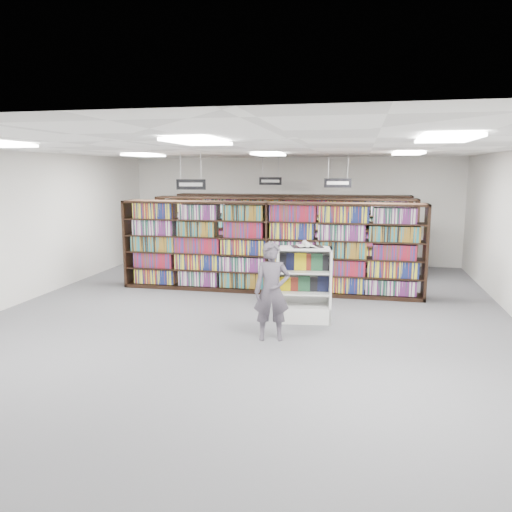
% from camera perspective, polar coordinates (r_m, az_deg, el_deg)
% --- Properties ---
extents(floor, '(12.00, 12.00, 0.00)m').
position_cam_1_polar(floor, '(9.83, -0.72, -6.81)').
color(floor, '#58585D').
rests_on(floor, ground).
extents(ceiling, '(10.00, 12.00, 0.10)m').
position_cam_1_polar(ceiling, '(9.44, -0.77, 12.17)').
color(ceiling, white).
rests_on(ceiling, wall_back).
extents(wall_back, '(10.00, 0.10, 3.20)m').
position_cam_1_polar(wall_back, '(15.38, 4.14, 5.21)').
color(wall_back, white).
rests_on(wall_back, ground).
extents(wall_front, '(10.00, 0.10, 3.20)m').
position_cam_1_polar(wall_front, '(3.98, -20.08, -8.29)').
color(wall_front, white).
rests_on(wall_front, ground).
extents(wall_left, '(0.10, 12.00, 3.20)m').
position_cam_1_polar(wall_left, '(11.65, -25.53, 2.87)').
color(wall_left, white).
rests_on(wall_left, ground).
extents(bookshelf_row_near, '(7.00, 0.60, 2.10)m').
position_cam_1_polar(bookshelf_row_near, '(11.52, 1.43, 0.98)').
color(bookshelf_row_near, black).
rests_on(bookshelf_row_near, floor).
extents(bookshelf_row_mid, '(7.00, 0.60, 2.10)m').
position_cam_1_polar(bookshelf_row_mid, '(13.47, 2.97, 2.24)').
color(bookshelf_row_mid, black).
rests_on(bookshelf_row_mid, floor).
extents(bookshelf_row_far, '(7.00, 0.60, 2.10)m').
position_cam_1_polar(bookshelf_row_far, '(15.14, 3.96, 3.05)').
color(bookshelf_row_far, black).
rests_on(bookshelf_row_far, floor).
extents(aisle_sign_left, '(0.65, 0.02, 0.80)m').
position_cam_1_polar(aisle_sign_left, '(10.80, -7.45, 8.22)').
color(aisle_sign_left, '#B2B2B7').
rests_on(aisle_sign_left, ceiling).
extents(aisle_sign_right, '(0.65, 0.02, 0.80)m').
position_cam_1_polar(aisle_sign_right, '(12.22, 9.33, 8.33)').
color(aisle_sign_right, '#B2B2B7').
rests_on(aisle_sign_right, ceiling).
extents(aisle_sign_center, '(0.65, 0.02, 0.80)m').
position_cam_1_polar(aisle_sign_center, '(14.43, 1.66, 8.64)').
color(aisle_sign_center, '#B2B2B7').
rests_on(aisle_sign_center, ceiling).
extents(troffer_front_center, '(0.60, 1.20, 0.04)m').
position_cam_1_polar(troffer_front_center, '(6.54, -6.65, 12.86)').
color(troffer_front_center, white).
rests_on(troffer_front_center, ceiling).
extents(troffer_front_right, '(0.60, 1.20, 0.04)m').
position_cam_1_polar(troffer_front_right, '(6.28, 20.99, 12.44)').
color(troffer_front_right, white).
rests_on(troffer_front_right, ceiling).
extents(troffer_back_left, '(0.60, 1.20, 0.04)m').
position_cam_1_polar(troffer_back_left, '(12.29, -12.69, 11.17)').
color(troffer_back_left, white).
rests_on(troffer_back_left, ceiling).
extents(troffer_back_center, '(0.60, 1.20, 0.04)m').
position_cam_1_polar(troffer_back_center, '(11.39, 1.47, 11.53)').
color(troffer_back_center, white).
rests_on(troffer_back_center, ceiling).
extents(troffer_back_right, '(0.60, 1.20, 0.04)m').
position_cam_1_polar(troffer_back_right, '(11.25, 16.98, 11.15)').
color(troffer_back_right, white).
rests_on(troffer_back_right, ceiling).
extents(endcap_display, '(1.05, 0.61, 1.40)m').
position_cam_1_polar(endcap_display, '(9.43, 5.49, -4.53)').
color(endcap_display, silver).
rests_on(endcap_display, floor).
extents(open_book, '(0.64, 0.48, 0.13)m').
position_cam_1_polar(open_book, '(9.28, 5.82, 1.23)').
color(open_book, black).
rests_on(open_book, endcap_display).
extents(shopper, '(0.67, 0.51, 1.64)m').
position_cam_1_polar(shopper, '(8.28, 1.81, -4.08)').
color(shopper, '#4B454F').
rests_on(shopper, floor).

